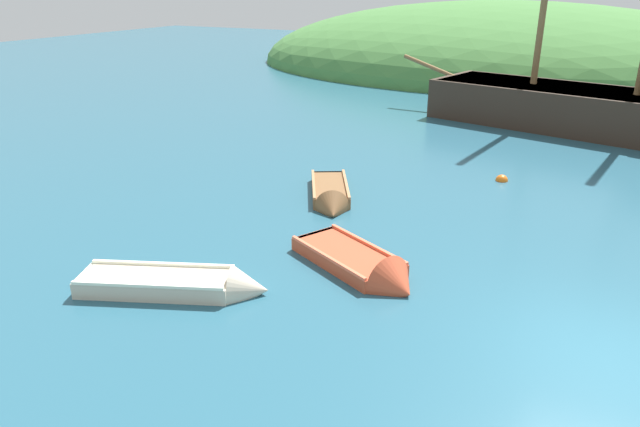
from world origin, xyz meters
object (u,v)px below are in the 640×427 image
rowboat_far (366,270)px  buoy_orange (502,181)px  sailing_ship (587,115)px  rowboat_center (185,287)px  rowboat_portside (331,197)px

rowboat_far → buoy_orange: (1.42, 7.92, -0.09)m
sailing_ship → buoy_orange: (-1.85, -8.61, -0.67)m
rowboat_far → buoy_orange: rowboat_far is taller
rowboat_center → buoy_orange: (4.44, 10.37, -0.12)m
sailing_ship → buoy_orange: 8.83m
rowboat_portside → rowboat_center: bearing=-31.7°
rowboat_center → rowboat_portside: bearing=64.8°
rowboat_center → buoy_orange: bearing=44.6°
rowboat_far → buoy_orange: bearing=106.5°
sailing_ship → rowboat_portside: size_ratio=4.59×
buoy_orange → sailing_ship: bearing=77.9°
rowboat_center → buoy_orange: size_ratio=10.11×
sailing_ship → rowboat_far: bearing=92.0°
buoy_orange → rowboat_portside: bearing=-134.8°
rowboat_portside → sailing_ship: bearing=126.2°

